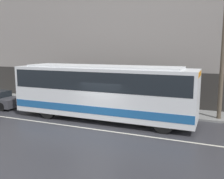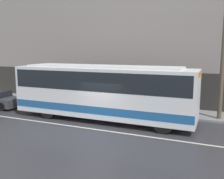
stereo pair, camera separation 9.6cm
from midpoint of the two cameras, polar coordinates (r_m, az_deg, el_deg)
The scene contains 7 objects.
ground_plane at distance 13.97m, azimuth -3.59°, elevation -9.09°, with size 60.00×60.00×0.00m, color #333338.
sidewalk at distance 18.68m, azimuth 3.83°, elevation -4.25°, with size 60.00×2.64×0.13m.
building_facade at distance 19.60m, azimuth 5.45°, elevation 11.71°, with size 60.00×0.35×10.95m.
lane_stripe at distance 13.97m, azimuth -3.59°, elevation -9.08°, with size 54.00×0.14×0.01m.
transit_bus at distance 15.44m, azimuth -2.12°, elevation -0.02°, with size 11.39×2.60×3.41m.
utility_pole_near at distance 16.47m, azimuth 24.18°, elevation 6.16°, with size 0.26×0.26×7.23m.
pedestrian_waiting at distance 19.81m, azimuth -3.19°, elevation -1.10°, with size 0.36×0.36×1.61m.
Camera 2 is at (6.09, -11.81, 4.32)m, focal length 40.00 mm.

